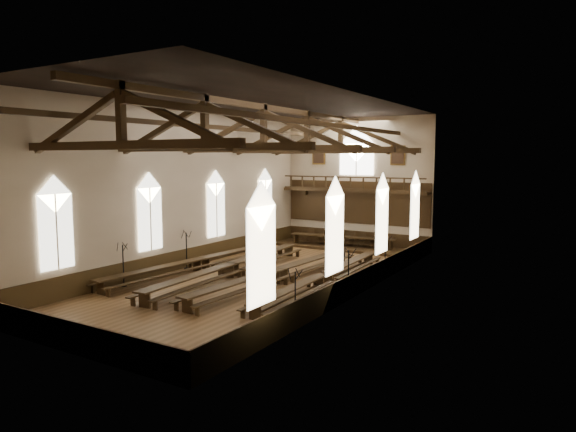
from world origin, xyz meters
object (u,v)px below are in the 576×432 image
object	(u,v)px
high_table	(342,237)
refectory_row_b	(231,266)
refectory_row_a	(202,261)
refectory_row_c	(280,272)
dais	(342,247)
candelabrum_right_near	(295,307)
candelabrum_left_near	(124,273)
candelabrum_left_mid	(187,258)
refectory_row_d	(324,276)
candelabrum_right_far	(385,263)
candelabrum_right_mid	(348,280)
candelabrum_left_far	(255,240)

from	to	relation	value
high_table	refectory_row_b	bearing A→B (deg)	-97.23
refectory_row_a	refectory_row_c	distance (m)	5.73
refectory_row_b	dais	distance (m)	12.01
high_table	candelabrum_right_near	world-z (taller)	candelabrum_right_near
candelabrum_left_near	candelabrum_left_mid	bearing A→B (deg)	90.00
refectory_row_d	candelabrum_right_near	world-z (taller)	candelabrum_right_near
refectory_row_c	candelabrum_left_near	size ratio (longest dim) A/B	6.18
refectory_row_a	candelabrum_right_far	bearing A→B (deg)	25.06
refectory_row_c	candelabrum_right_mid	size ratio (longest dim) A/B	6.11
refectory_row_c	high_table	distance (m)	11.75
dais	candelabrum_right_far	bearing A→B (deg)	-48.57
refectory_row_d	candelabrum_left_mid	xyz separation A→B (m)	(-9.23, -0.64, 0.21)
high_table	candelabrum_right_near	xyz separation A→B (m)	(6.02, -17.39, -0.13)
candelabrum_left_far	candelabrum_right_mid	distance (m)	13.50
candelabrum_left_mid	refectory_row_a	bearing A→B (deg)	13.94
refectory_row_d	candelabrum_right_near	distance (m)	6.51
high_table	candelabrum_right_mid	xyz separation A→B (m)	(6.02, -12.05, -0.10)
candelabrum_right_near	high_table	bearing A→B (deg)	109.09
refectory_row_b	candelabrum_left_near	world-z (taller)	candelabrum_left_near
candelabrum_right_far	candelabrum_left_far	bearing A→B (deg)	167.58
candelabrum_left_far	candelabrum_right_mid	size ratio (longest dim) A/B	1.12
refectory_row_c	candelabrum_right_mid	distance (m)	4.39
refectory_row_b	candelabrum_right_mid	world-z (taller)	candelabrum_right_mid
candelabrum_right_near	refectory_row_b	bearing A→B (deg)	143.94
refectory_row_b	candelabrum_left_far	bearing A→B (deg)	115.38
refectory_row_c	candelabrum_right_near	size ratio (longest dim) A/B	6.34
refectory_row_c	refectory_row_d	bearing A→B (deg)	10.81
dais	high_table	bearing A→B (deg)	90.00
refectory_row_b	candelabrum_right_mid	xyz separation A→B (m)	(7.53, -0.15, 0.14)
refectory_row_c	candelabrum_left_far	world-z (taller)	candelabrum_left_far
refectory_row_c	candelabrum_left_mid	size ratio (longest dim) A/B	6.08
dais	candelabrum_right_near	world-z (taller)	candelabrum_right_near
candelabrum_right_far	candelabrum_right_mid	bearing A→B (deg)	-90.00
candelabrum_left_far	candelabrum_right_near	bearing A→B (deg)	-49.54
candelabrum_right_far	refectory_row_b	bearing A→B (deg)	-145.95
refectory_row_d	candelabrum_right_mid	size ratio (longest dim) A/B	5.85
refectory_row_c	candelabrum_left_mid	distance (m)	6.73
refectory_row_c	candelabrum_left_mid	xyz separation A→B (m)	(-6.73, -0.16, 0.17)
dais	candelabrum_left_far	distance (m)	6.75
candelabrum_left_mid	candelabrum_right_mid	xyz separation A→B (m)	(11.10, -0.26, -0.00)
refectory_row_c	dais	world-z (taller)	refectory_row_c
refectory_row_b	candelabrum_left_mid	bearing A→B (deg)	178.11
refectory_row_c	high_table	bearing A→B (deg)	98.07
refectory_row_d	refectory_row_c	bearing A→B (deg)	-169.19
dais	refectory_row_d	bearing A→B (deg)	-69.58
candelabrum_left_far	candelabrum_left_near	bearing A→B (deg)	-90.00
refectory_row_b	candelabrum_right_far	bearing A→B (deg)	34.05
refectory_row_c	candelabrum_left_mid	bearing A→B (deg)	-178.66
candelabrum_left_near	candelabrum_left_far	size ratio (longest dim) A/B	0.88
candelabrum_left_mid	candelabrum_left_far	xyz separation A→B (m)	(0.00, 7.41, 0.09)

